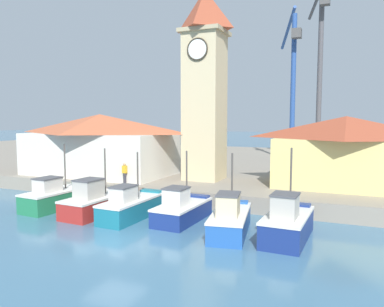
# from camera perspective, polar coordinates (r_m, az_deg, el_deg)

# --- Properties ---
(ground_plane) EXTENTS (300.00, 300.00, 0.00)m
(ground_plane) POSITION_cam_1_polar(r_m,az_deg,el_deg) (18.88, -11.68, -13.39)
(ground_plane) COLOR teal
(quay_wharf) EXTENTS (120.00, 40.00, 1.10)m
(quay_wharf) POSITION_cam_1_polar(r_m,az_deg,el_deg) (44.29, 9.74, -1.81)
(quay_wharf) COLOR gray
(quay_wharf) RESTS_ON ground
(fishing_boat_far_left) EXTENTS (2.35, 5.28, 4.31)m
(fishing_boat_far_left) POSITION_cam_1_polar(r_m,az_deg,el_deg) (26.94, -19.76, -6.20)
(fishing_boat_far_left) COLOR #237A4C
(fishing_boat_far_left) RESTS_ON ground
(fishing_boat_left_outer) EXTENTS (2.40, 5.35, 4.12)m
(fishing_boat_left_outer) POSITION_cam_1_polar(r_m,az_deg,el_deg) (24.60, -14.13, -7.12)
(fishing_boat_left_outer) COLOR #AD2823
(fishing_boat_left_outer) RESTS_ON ground
(fishing_boat_left_inner) EXTENTS (1.96, 5.16, 3.97)m
(fishing_boat_left_inner) POSITION_cam_1_polar(r_m,az_deg,el_deg) (23.14, -9.17, -7.91)
(fishing_boat_left_inner) COLOR #196B7F
(fishing_boat_left_inner) RESTS_ON ground
(fishing_boat_mid_left) EXTENTS (2.15, 4.60, 4.11)m
(fishing_boat_mid_left) POSITION_cam_1_polar(r_m,az_deg,el_deg) (22.21, -1.55, -8.49)
(fishing_boat_mid_left) COLOR navy
(fishing_boat_mid_left) RESTS_ON ground
(fishing_boat_center) EXTENTS (2.64, 5.14, 4.19)m
(fishing_boat_center) POSITION_cam_1_polar(r_m,az_deg,el_deg) (20.00, 5.81, -9.93)
(fishing_boat_center) COLOR #2356A8
(fishing_boat_center) RESTS_ON ground
(fishing_boat_mid_right) EXTENTS (2.14, 4.66, 4.56)m
(fishing_boat_mid_right) POSITION_cam_1_polar(r_m,az_deg,el_deg) (19.51, 14.33, -10.24)
(fishing_boat_mid_right) COLOR navy
(fishing_boat_mid_right) RESTS_ON ground
(clock_tower) EXTENTS (3.37, 3.37, 16.54)m
(clock_tower) POSITION_cam_1_polar(r_m,az_deg,el_deg) (30.29, 1.94, 11.08)
(clock_tower) COLOR beige
(clock_tower) RESTS_ON quay_wharf
(warehouse_left) EXTENTS (12.87, 7.33, 5.29)m
(warehouse_left) POSITION_cam_1_polar(r_m,az_deg,el_deg) (34.09, -13.82, 1.46)
(warehouse_left) COLOR silver
(warehouse_left) RESTS_ON quay_wharf
(warehouse_right) EXTENTS (9.98, 5.74, 5.09)m
(warehouse_right) POSITION_cam_1_polar(r_m,az_deg,el_deg) (28.78, 22.33, 0.34)
(warehouse_right) COLOR #E5D17A
(warehouse_right) RESTS_ON quay_wharf
(port_crane_near) EXTENTS (3.14, 7.96, 20.25)m
(port_crane_near) POSITION_cam_1_polar(r_m,az_deg,el_deg) (44.40, 18.78, 8.95)
(port_crane_near) COLOR #353539
(port_crane_near) RESTS_ON quay_wharf
(port_crane_far) EXTENTS (3.84, 9.37, 17.41)m
(port_crane_far) POSITION_cam_1_polar(r_m,az_deg,el_deg) (44.50, 15.01, 7.30)
(port_crane_far) COLOR navy
(port_crane_far) RESTS_ON quay_wharf
(dock_worker_near_tower) EXTENTS (0.34, 0.22, 1.62)m
(dock_worker_near_tower) POSITION_cam_1_polar(r_m,az_deg,el_deg) (28.46, -10.24, -2.96)
(dock_worker_near_tower) COLOR #33333D
(dock_worker_near_tower) RESTS_ON quay_wharf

